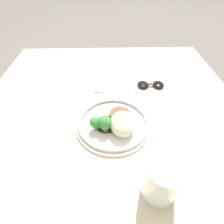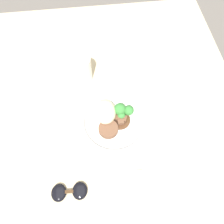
{
  "view_description": "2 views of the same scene",
  "coord_description": "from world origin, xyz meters",
  "px_view_note": "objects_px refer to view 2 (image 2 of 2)",
  "views": [
    {
      "loc": [
        0.36,
        -0.01,
        0.48
      ],
      "look_at": [
        -0.05,
        0.0,
        0.08
      ],
      "focal_mm": 28.0,
      "sensor_mm": 36.0,
      "label": 1
    },
    {
      "loc": [
        -0.35,
        0.05,
        0.76
      ],
      "look_at": [
        -0.0,
        0.01,
        0.09
      ],
      "focal_mm": 35.0,
      "sensor_mm": 36.0,
      "label": 2
    }
  ],
  "objects_px": {
    "juice_glass": "(81,70)",
    "knife": "(66,118)",
    "spoon": "(113,57)",
    "sunglasses": "(69,192)",
    "plate": "(113,119)",
    "fork": "(111,175)"
  },
  "relations": [
    {
      "from": "fork",
      "to": "knife",
      "type": "bearing_deg",
      "value": -59.06
    },
    {
      "from": "juice_glass",
      "to": "sunglasses",
      "type": "relative_size",
      "value": 0.99
    },
    {
      "from": "spoon",
      "to": "juice_glass",
      "type": "bearing_deg",
      "value": 135.68
    },
    {
      "from": "juice_glass",
      "to": "spoon",
      "type": "xyz_separation_m",
      "value": [
        0.09,
        -0.14,
        -0.05
      ]
    },
    {
      "from": "juice_glass",
      "to": "knife",
      "type": "height_order",
      "value": "juice_glass"
    },
    {
      "from": "knife",
      "to": "sunglasses",
      "type": "relative_size",
      "value": 2.01
    },
    {
      "from": "plate",
      "to": "spoon",
      "type": "xyz_separation_m",
      "value": [
        0.3,
        -0.04,
        -0.02
      ]
    },
    {
      "from": "knife",
      "to": "spoon",
      "type": "xyz_separation_m",
      "value": [
        0.27,
        -0.21,
        0.0
      ]
    },
    {
      "from": "plate",
      "to": "spoon",
      "type": "relative_size",
      "value": 1.56
    },
    {
      "from": "juice_glass",
      "to": "spoon",
      "type": "relative_size",
      "value": 0.72
    },
    {
      "from": "knife",
      "to": "spoon",
      "type": "height_order",
      "value": "spoon"
    },
    {
      "from": "sunglasses",
      "to": "juice_glass",
      "type": "bearing_deg",
      "value": -6.68
    },
    {
      "from": "plate",
      "to": "fork",
      "type": "height_order",
      "value": "plate"
    },
    {
      "from": "sunglasses",
      "to": "knife",
      "type": "bearing_deg",
      "value": 3.32
    },
    {
      "from": "plate",
      "to": "spoon",
      "type": "height_order",
      "value": "plate"
    },
    {
      "from": "spoon",
      "to": "fork",
      "type": "bearing_deg",
      "value": -176.33
    },
    {
      "from": "juice_glass",
      "to": "knife",
      "type": "bearing_deg",
      "value": 157.81
    },
    {
      "from": "sunglasses",
      "to": "spoon",
      "type": "bearing_deg",
      "value": -19.05
    },
    {
      "from": "juice_glass",
      "to": "fork",
      "type": "distance_m",
      "value": 0.41
    },
    {
      "from": "fork",
      "to": "sunglasses",
      "type": "bearing_deg",
      "value": 14.17
    },
    {
      "from": "fork",
      "to": "spoon",
      "type": "distance_m",
      "value": 0.49
    },
    {
      "from": "knife",
      "to": "fork",
      "type": "bearing_deg",
      "value": -160.11
    }
  ]
}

